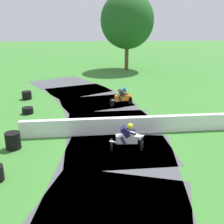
% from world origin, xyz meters
% --- Properties ---
extents(ground_plane, '(120.00, 120.00, 0.00)m').
position_xyz_m(ground_plane, '(0.00, 0.00, 0.00)').
color(ground_plane, '#38752D').
extents(track_asphalt, '(10.26, 31.35, 0.01)m').
position_xyz_m(track_asphalt, '(-1.29, -0.06, 0.00)').
color(track_asphalt, '#47474C').
rests_on(track_asphalt, ground).
extents(safety_barrier, '(19.72, 1.17, 0.90)m').
position_xyz_m(safety_barrier, '(4.93, 0.22, 0.45)').
color(safety_barrier, white).
rests_on(safety_barrier, ground).
extents(motorcycle_lead_white, '(1.69, 0.71, 1.42)m').
position_xyz_m(motorcycle_lead_white, '(0.48, -2.05, 0.66)').
color(motorcycle_lead_white, black).
rests_on(motorcycle_lead_white, ground).
extents(motorcycle_chase_orange, '(1.73, 1.17, 1.43)m').
position_xyz_m(motorcycle_chase_orange, '(0.92, 4.91, 0.64)').
color(motorcycle_chase_orange, black).
rests_on(motorcycle_chase_orange, ground).
extents(tire_stack_mid_b, '(0.71, 0.71, 0.80)m').
position_xyz_m(tire_stack_mid_b, '(-4.92, -1.46, 0.40)').
color(tire_stack_mid_b, black).
rests_on(tire_stack_mid_b, ground).
extents(tire_stack_far, '(0.62, 0.62, 0.40)m').
position_xyz_m(tire_stack_far, '(-4.51, 0.95, 0.20)').
color(tire_stack_far, black).
rests_on(tire_stack_far, ground).
extents(tire_stack_extra_a, '(0.71, 0.71, 0.40)m').
position_xyz_m(tire_stack_extra_a, '(-5.37, 3.62, 0.20)').
color(tire_stack_extra_a, black).
rests_on(tire_stack_extra_a, ground).
extents(tire_stack_extra_b, '(0.71, 0.71, 0.60)m').
position_xyz_m(tire_stack_extra_b, '(-6.17, 7.01, 0.30)').
color(tire_stack_extra_b, black).
rests_on(tire_stack_extra_b, ground).
extents(tree_far_right, '(5.98, 5.98, 8.69)m').
position_xyz_m(tree_far_right, '(2.78, 18.85, 5.54)').
color(tree_far_right, brown).
rests_on(tree_far_right, ground).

